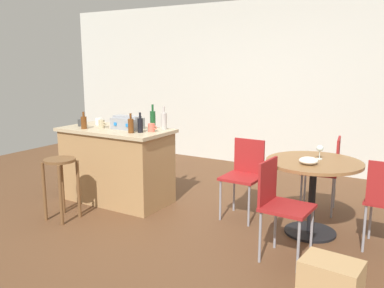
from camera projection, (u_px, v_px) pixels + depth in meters
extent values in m
plane|color=brown|center=(167.00, 216.00, 4.65)|extent=(8.80, 8.80, 0.00)
cube|color=beige|center=(262.00, 85.00, 6.75)|extent=(8.00, 0.10, 2.70)
cube|color=#A37A4C|center=(117.00, 167.00, 5.11)|extent=(1.32, 0.65, 0.88)
cube|color=tan|center=(115.00, 130.00, 5.02)|extent=(1.38, 0.71, 0.04)
cylinder|color=brown|center=(78.00, 189.00, 4.57)|extent=(0.04, 0.04, 0.66)
cylinder|color=brown|center=(62.00, 186.00, 4.69)|extent=(0.04, 0.04, 0.66)
cylinder|color=brown|center=(44.00, 192.00, 4.48)|extent=(0.04, 0.04, 0.66)
cylinder|color=brown|center=(61.00, 195.00, 4.35)|extent=(0.04, 0.04, 0.66)
cylinder|color=brown|center=(60.00, 160.00, 4.46)|extent=(0.34, 0.34, 0.03)
cylinder|color=black|center=(310.00, 232.00, 4.20)|extent=(0.52, 0.52, 0.02)
cylinder|color=black|center=(312.00, 199.00, 4.13)|extent=(0.07, 0.07, 0.73)
cylinder|color=olive|center=(314.00, 162.00, 4.06)|extent=(0.94, 0.94, 0.03)
cube|color=maroon|center=(287.00, 208.00, 3.54)|extent=(0.42, 0.42, 0.03)
cube|color=maroon|center=(268.00, 182.00, 3.61)|extent=(0.04, 0.36, 0.40)
cylinder|color=gray|center=(275.00, 224.00, 3.82)|extent=(0.02, 0.02, 0.47)
cylinder|color=gray|center=(260.00, 237.00, 3.55)|extent=(0.02, 0.02, 0.47)
cylinder|color=gray|center=(298.00, 247.00, 3.36)|extent=(0.02, 0.02, 0.47)
cylinder|color=gray|center=(311.00, 233.00, 3.64)|extent=(0.02, 0.02, 0.47)
cylinder|color=gray|center=(364.00, 229.00, 3.74)|extent=(0.02, 0.02, 0.46)
cylinder|color=gray|center=(370.00, 217.00, 4.02)|extent=(0.02, 0.02, 0.46)
cube|color=maroon|center=(319.00, 171.00, 4.74)|extent=(0.46, 0.46, 0.03)
cube|color=maroon|center=(338.00, 156.00, 4.63)|extent=(0.08, 0.36, 0.40)
cylinder|color=gray|center=(332.00, 198.00, 4.57)|extent=(0.02, 0.02, 0.46)
cylinder|color=gray|center=(334.00, 189.00, 4.88)|extent=(0.02, 0.02, 0.46)
cylinder|color=gray|center=(305.00, 186.00, 5.00)|extent=(0.02, 0.02, 0.46)
cylinder|color=gray|center=(301.00, 194.00, 4.69)|extent=(0.02, 0.02, 0.46)
cube|color=maroon|center=(242.00, 178.00, 4.51)|extent=(0.41, 0.41, 0.03)
cube|color=maroon|center=(249.00, 157.00, 4.63)|extent=(0.36, 0.03, 0.40)
cylinder|color=gray|center=(261.00, 197.00, 4.61)|extent=(0.02, 0.02, 0.45)
cylinder|color=gray|center=(234.00, 192.00, 4.79)|extent=(0.02, 0.02, 0.45)
cylinder|color=gray|center=(220.00, 200.00, 4.51)|extent=(0.02, 0.02, 0.45)
cylinder|color=gray|center=(249.00, 206.00, 4.33)|extent=(0.02, 0.02, 0.45)
cube|color=gray|center=(127.00, 123.00, 4.97)|extent=(0.36, 0.22, 0.14)
cube|color=gray|center=(127.00, 117.00, 4.96)|extent=(0.35, 0.13, 0.02)
cube|color=blue|center=(115.00, 124.00, 4.92)|extent=(0.04, 0.01, 0.04)
cube|color=blue|center=(127.00, 125.00, 4.83)|extent=(0.04, 0.01, 0.04)
cylinder|color=#603314|center=(131.00, 126.00, 4.69)|extent=(0.07, 0.07, 0.16)
cylinder|color=#603314|center=(131.00, 116.00, 4.67)|extent=(0.03, 0.03, 0.06)
cylinder|color=#603314|center=(84.00, 123.00, 4.99)|extent=(0.07, 0.07, 0.15)
cylinder|color=#603314|center=(83.00, 114.00, 4.97)|extent=(0.03, 0.03, 0.06)
cylinder|color=#194C23|center=(153.00, 120.00, 5.01)|extent=(0.07, 0.07, 0.21)
cylinder|color=#194C23|center=(153.00, 108.00, 4.98)|extent=(0.03, 0.03, 0.08)
cylinder|color=#B7B2AD|center=(164.00, 121.00, 4.92)|extent=(0.07, 0.07, 0.20)
cylinder|color=#B7B2AD|center=(164.00, 110.00, 4.89)|extent=(0.03, 0.03, 0.08)
cylinder|color=black|center=(140.00, 125.00, 4.72)|extent=(0.06, 0.06, 0.17)
cylinder|color=black|center=(140.00, 115.00, 4.70)|extent=(0.02, 0.02, 0.07)
cylinder|color=#383838|center=(81.00, 123.00, 5.20)|extent=(0.08, 0.08, 0.09)
torus|color=#383838|center=(84.00, 123.00, 5.17)|extent=(0.05, 0.01, 0.05)
cylinder|color=tan|center=(102.00, 124.00, 5.07)|extent=(0.07, 0.07, 0.10)
torus|color=tan|center=(105.00, 124.00, 5.04)|extent=(0.05, 0.01, 0.05)
cylinder|color=white|center=(99.00, 121.00, 5.31)|extent=(0.09, 0.09, 0.09)
torus|color=white|center=(102.00, 121.00, 5.28)|extent=(0.05, 0.01, 0.05)
cylinder|color=#DB6651|center=(151.00, 128.00, 4.78)|extent=(0.08, 0.08, 0.10)
torus|color=#DB6651|center=(155.00, 128.00, 4.75)|extent=(0.05, 0.01, 0.05)
cylinder|color=silver|center=(319.00, 159.00, 4.13)|extent=(0.06, 0.06, 0.00)
cylinder|color=silver|center=(320.00, 155.00, 4.12)|extent=(0.01, 0.01, 0.08)
ellipsoid|color=silver|center=(320.00, 148.00, 4.11)|extent=(0.07, 0.07, 0.06)
ellipsoid|color=white|center=(309.00, 161.00, 3.92)|extent=(0.18, 0.18, 0.07)
cube|color=tan|center=(330.00, 286.00, 2.86)|extent=(0.42, 0.32, 0.37)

